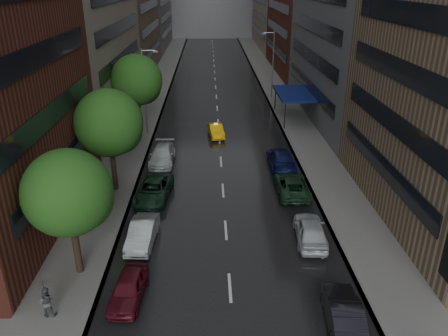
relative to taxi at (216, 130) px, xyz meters
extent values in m
cube|color=black|center=(0.34, 20.87, -0.65)|extent=(14.00, 140.00, 0.01)
cube|color=gray|center=(-8.66, 20.87, -0.58)|extent=(4.00, 140.00, 0.15)
cube|color=gray|center=(9.34, 20.87, -0.58)|extent=(4.00, 140.00, 0.15)
cube|color=#937A5B|center=(-14.66, 34.87, 10.34)|extent=(8.00, 28.00, 22.00)
cube|color=slate|center=(15.34, 6.87, 11.34)|extent=(8.00, 28.00, 24.00)
cylinder|color=#382619|center=(-8.26, -23.53, 1.43)|extent=(0.40, 0.40, 4.18)
sphere|color=#1E5116|center=(-8.26, -23.53, 4.57)|extent=(4.78, 4.78, 4.78)
cylinder|color=#382619|center=(-8.26, -12.79, 1.61)|extent=(0.40, 0.40, 4.54)
sphere|color=#1E5116|center=(-8.26, -12.79, 5.01)|extent=(5.18, 5.18, 5.18)
cylinder|color=#382619|center=(-8.26, 1.23, 1.70)|extent=(0.40, 0.40, 4.70)
sphere|color=#1E5116|center=(-8.26, 1.23, 5.22)|extent=(5.38, 5.38, 5.38)
imported|color=#FCB40D|center=(0.00, 0.00, 0.00)|extent=(1.91, 4.14, 1.31)
imported|color=#53101C|center=(-5.06, -25.83, 0.03)|extent=(1.94, 4.14, 1.37)
imported|color=#B6BEC1|center=(-5.06, -20.47, 0.06)|extent=(1.83, 4.47, 1.44)
imported|color=#173423|center=(-5.06, -14.34, 0.08)|extent=(2.97, 5.50, 1.47)
imported|color=silver|center=(-5.06, -7.13, 0.10)|extent=(2.21, 5.23, 1.51)
imported|color=black|center=(5.74, -28.06, 0.08)|extent=(1.91, 4.58, 1.47)
imported|color=silver|center=(5.74, -20.61, 0.14)|extent=(2.22, 4.78, 1.58)
imported|color=#193721|center=(5.74, -13.82, 0.08)|extent=(2.54, 5.34, 1.47)
imported|color=#0E1345|center=(5.74, -8.51, 0.14)|extent=(2.31, 5.55, 1.60)
imported|color=#4C4D51|center=(-8.87, -27.11, 0.33)|extent=(0.87, 0.71, 1.67)
imported|color=black|center=(-8.87, -27.11, 1.14)|extent=(0.96, 0.98, 0.88)
cylinder|color=gray|center=(-7.46, 0.87, 3.99)|extent=(0.18, 0.18, 9.00)
cube|color=gray|center=(-6.06, 0.87, 8.19)|extent=(0.50, 0.22, 0.16)
cylinder|color=gray|center=(8.14, 15.87, 3.99)|extent=(0.18, 0.18, 9.00)
cube|color=gray|center=(6.74, 15.87, 8.19)|extent=(0.50, 0.22, 0.16)
cube|color=navy|center=(9.34, 5.87, 2.49)|extent=(4.00, 8.00, 0.25)
cylinder|color=black|center=(7.74, 2.07, 0.99)|extent=(0.12, 0.12, 3.00)
cylinder|color=black|center=(7.74, 9.67, 0.99)|extent=(0.12, 0.12, 3.00)
camera|label=1|loc=(-0.64, -44.53, 15.07)|focal=35.00mm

